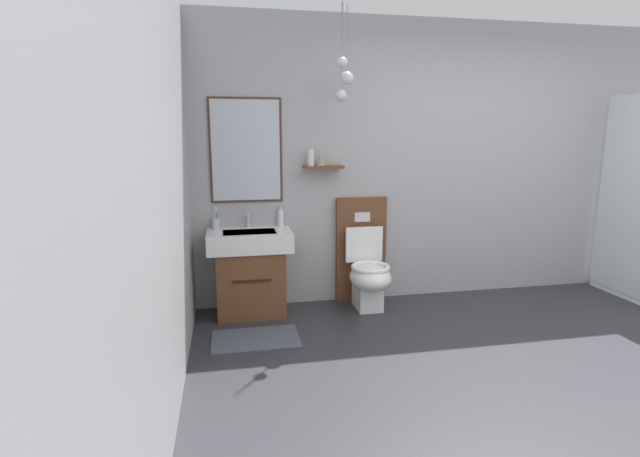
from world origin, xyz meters
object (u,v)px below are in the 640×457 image
at_px(vanity_sink_left, 250,270).
at_px(toothbrush_cup, 216,223).
at_px(soap_dispenser, 281,218).
at_px(toilet, 366,267).

distance_m(vanity_sink_left, toothbrush_cup, 0.52).
xyz_separation_m(toothbrush_cup, soap_dispenser, (0.58, 0.01, 0.03)).
xyz_separation_m(vanity_sink_left, toothbrush_cup, (-0.28, 0.16, 0.40)).
bearing_deg(toilet, soap_dispenser, 167.40).
bearing_deg(soap_dispenser, toothbrush_cup, -179.00).
xyz_separation_m(vanity_sink_left, soap_dispenser, (0.29, 0.17, 0.43)).
distance_m(toothbrush_cup, soap_dispenser, 0.58).
bearing_deg(toothbrush_cup, toilet, -6.82).
bearing_deg(soap_dispenser, toilet, -12.60).
height_order(toothbrush_cup, soap_dispenser, toothbrush_cup).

